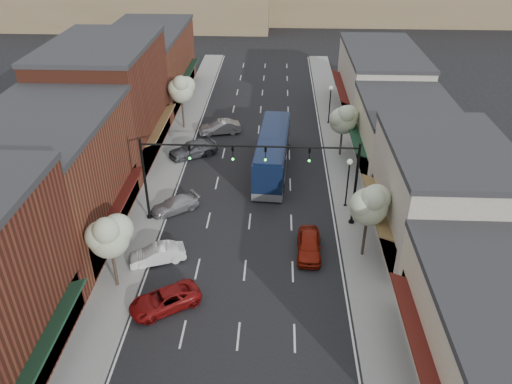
# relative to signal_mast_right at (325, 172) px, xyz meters

# --- Properties ---
(ground) EXTENTS (160.00, 160.00, 0.00)m
(ground) POSITION_rel_signal_mast_right_xyz_m (-5.62, -8.00, -4.62)
(ground) COLOR black
(ground) RESTS_ON ground
(sidewalk_left) EXTENTS (2.80, 73.00, 0.15)m
(sidewalk_left) POSITION_rel_signal_mast_right_xyz_m (-14.02, 10.50, -4.55)
(sidewalk_left) COLOR gray
(sidewalk_left) RESTS_ON ground
(sidewalk_right) EXTENTS (2.80, 73.00, 0.15)m
(sidewalk_right) POSITION_rel_signal_mast_right_xyz_m (2.78, 10.50, -4.55)
(sidewalk_right) COLOR gray
(sidewalk_right) RESTS_ON ground
(curb_left) EXTENTS (0.25, 73.00, 0.17)m
(curb_left) POSITION_rel_signal_mast_right_xyz_m (-12.62, 10.50, -4.55)
(curb_left) COLOR gray
(curb_left) RESTS_ON ground
(curb_right) EXTENTS (0.25, 73.00, 0.17)m
(curb_right) POSITION_rel_signal_mast_right_xyz_m (1.38, 10.50, -4.55)
(curb_right) COLOR gray
(curb_right) RESTS_ON ground
(bldg_left_midnear) EXTENTS (10.14, 14.10, 9.40)m
(bldg_left_midnear) POSITION_rel_signal_mast_right_xyz_m (-19.85, -2.00, 0.03)
(bldg_left_midnear) COLOR brown
(bldg_left_midnear) RESTS_ON ground
(bldg_left_midfar) EXTENTS (10.14, 14.10, 10.90)m
(bldg_left_midfar) POSITION_rel_signal_mast_right_xyz_m (-19.86, 12.00, 0.78)
(bldg_left_midfar) COLOR maroon
(bldg_left_midfar) RESTS_ON ground
(bldg_left_far) EXTENTS (10.14, 18.10, 8.40)m
(bldg_left_far) POSITION_rel_signal_mast_right_xyz_m (-19.84, 28.00, -0.46)
(bldg_left_far) COLOR brown
(bldg_left_far) RESTS_ON ground
(bldg_right_near) EXTENTS (9.14, 12.10, 5.90)m
(bldg_right_near) POSITION_rel_signal_mast_right_xyz_m (8.07, -14.00, -1.70)
(bldg_right_near) COLOR beige
(bldg_right_near) RESTS_ON ground
(bldg_right_midnear) EXTENTS (9.14, 12.10, 7.90)m
(bldg_right_midnear) POSITION_rel_signal_mast_right_xyz_m (8.10, -2.00, -0.72)
(bldg_right_midnear) COLOR beige
(bldg_right_midnear) RESTS_ON ground
(bldg_right_midfar) EXTENTS (9.14, 12.10, 6.40)m
(bldg_right_midfar) POSITION_rel_signal_mast_right_xyz_m (8.08, 10.00, -1.46)
(bldg_right_midfar) COLOR beige
(bldg_right_midfar) RESTS_ON ground
(bldg_right_far) EXTENTS (9.14, 16.10, 7.40)m
(bldg_right_far) POSITION_rel_signal_mast_right_xyz_m (8.09, 24.00, -0.96)
(bldg_right_far) COLOR beige
(bldg_right_far) RESTS_ON ground
(hill_near) EXTENTS (50.00, 20.00, 8.00)m
(hill_near) POSITION_rel_signal_mast_right_xyz_m (-30.62, 70.00, -0.62)
(hill_near) COLOR #7A6647
(hill_near) RESTS_ON ground
(signal_mast_right) EXTENTS (8.22, 0.46, 7.00)m
(signal_mast_right) POSITION_rel_signal_mast_right_xyz_m (0.00, 0.00, 0.00)
(signal_mast_right) COLOR black
(signal_mast_right) RESTS_ON ground
(signal_mast_left) EXTENTS (8.22, 0.46, 7.00)m
(signal_mast_left) POSITION_rel_signal_mast_right_xyz_m (-11.24, 0.00, 0.00)
(signal_mast_left) COLOR black
(signal_mast_left) RESTS_ON ground
(tree_right_near) EXTENTS (2.85, 2.65, 5.95)m
(tree_right_near) POSITION_rel_signal_mast_right_xyz_m (2.73, -4.05, -0.17)
(tree_right_near) COLOR #47382B
(tree_right_near) RESTS_ON ground
(tree_right_far) EXTENTS (2.85, 2.65, 5.43)m
(tree_right_far) POSITION_rel_signal_mast_right_xyz_m (2.73, 11.95, -0.63)
(tree_right_far) COLOR #47382B
(tree_right_far) RESTS_ON ground
(tree_left_near) EXTENTS (2.85, 2.65, 5.69)m
(tree_left_near) POSITION_rel_signal_mast_right_xyz_m (-13.87, -8.05, -0.40)
(tree_left_near) COLOR #47382B
(tree_left_near) RESTS_ON ground
(tree_left_far) EXTENTS (2.85, 2.65, 6.13)m
(tree_left_far) POSITION_rel_signal_mast_right_xyz_m (-13.87, 17.95, -0.02)
(tree_left_far) COLOR #47382B
(tree_left_far) RESTS_ON ground
(lamp_post_near) EXTENTS (0.44, 0.44, 4.44)m
(lamp_post_near) POSITION_rel_signal_mast_right_xyz_m (2.18, 2.50, -1.62)
(lamp_post_near) COLOR black
(lamp_post_near) RESTS_ON ground
(lamp_post_far) EXTENTS (0.44, 0.44, 4.44)m
(lamp_post_far) POSITION_rel_signal_mast_right_xyz_m (2.18, 20.00, -1.62)
(lamp_post_far) COLOR black
(lamp_post_far) RESTS_ON ground
(coach_bus) EXTENTS (3.36, 12.07, 3.65)m
(coach_bus) POSITION_rel_signal_mast_right_xyz_m (-3.96, 8.63, -2.72)
(coach_bus) COLOR #0D1935
(coach_bus) RESTS_ON ground
(red_hatchback) EXTENTS (1.88, 4.32, 1.45)m
(red_hatchback) POSITION_rel_signal_mast_right_xyz_m (-1.13, -3.88, -3.90)
(red_hatchback) COLOR maroon
(red_hatchback) RESTS_ON ground
(parked_car_a) EXTENTS (4.86, 4.14, 1.24)m
(parked_car_a) POSITION_rel_signal_mast_right_xyz_m (-10.37, -9.81, -4.00)
(parked_car_a) COLOR maroon
(parked_car_a) RESTS_ON ground
(parked_car_b) EXTENTS (4.13, 2.59, 1.28)m
(parked_car_b) POSITION_rel_signal_mast_right_xyz_m (-11.82, -5.31, -3.98)
(parked_car_b) COLOR white
(parked_car_b) RESTS_ON ground
(parked_car_c) EXTENTS (4.26, 3.71, 1.18)m
(parked_car_c) POSITION_rel_signal_mast_right_xyz_m (-11.82, 1.24, -4.03)
(parked_car_c) COLOR #A3A3A8
(parked_car_c) RESTS_ON ground
(parked_car_d) EXTENTS (5.10, 4.26, 1.64)m
(parked_car_d) POSITION_rel_signal_mast_right_xyz_m (-11.82, 11.21, -3.80)
(parked_car_d) COLOR #53555A
(parked_car_d) RESTS_ON ground
(parked_car_e) EXTENTS (4.68, 2.59, 1.46)m
(parked_car_e) POSITION_rel_signal_mast_right_xyz_m (-9.82, 16.79, -3.89)
(parked_car_e) COLOR #959499
(parked_car_e) RESTS_ON ground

